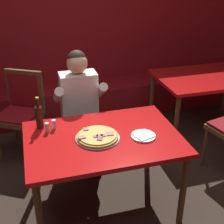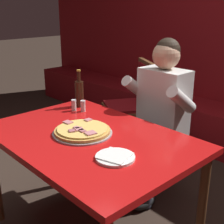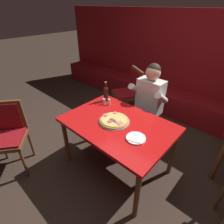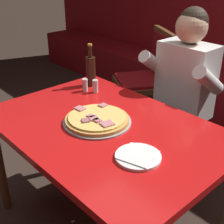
% 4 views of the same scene
% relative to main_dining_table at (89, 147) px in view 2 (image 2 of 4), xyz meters
% --- Properties ---
extents(main_dining_table, '(1.30, 0.90, 0.75)m').
position_rel_main_dining_table_xyz_m(main_dining_table, '(0.00, 0.00, 0.00)').
color(main_dining_table, brown).
rests_on(main_dining_table, ground_plane).
extents(pizza, '(0.37, 0.37, 0.05)m').
position_rel_main_dining_table_xyz_m(pizza, '(-0.05, -0.01, 0.10)').
color(pizza, '#9E9EA3').
rests_on(pizza, main_dining_table).
extents(plate_white_paper, '(0.21, 0.21, 0.02)m').
position_rel_main_dining_table_xyz_m(plate_white_paper, '(0.33, -0.09, 0.09)').
color(plate_white_paper, white).
rests_on(plate_white_paper, main_dining_table).
extents(beer_bottle, '(0.07, 0.07, 0.29)m').
position_rel_main_dining_table_xyz_m(beer_bottle, '(-0.50, 0.31, 0.19)').
color(beer_bottle, black).
rests_on(beer_bottle, main_dining_table).
extents(shaker_red_pepper_flakes, '(0.04, 0.04, 0.09)m').
position_rel_main_dining_table_xyz_m(shaker_red_pepper_flakes, '(-0.44, 0.21, 0.12)').
color(shaker_red_pepper_flakes, silver).
rests_on(shaker_red_pepper_flakes, main_dining_table).
extents(shaker_parmesan, '(0.04, 0.04, 0.09)m').
position_rel_main_dining_table_xyz_m(shaker_parmesan, '(-0.38, 0.25, 0.12)').
color(shaker_parmesan, silver).
rests_on(shaker_parmesan, main_dining_table).
extents(diner_seated_blue_shirt, '(0.53, 0.53, 1.27)m').
position_rel_main_dining_table_xyz_m(diner_seated_blue_shirt, '(-0.06, 0.72, 0.04)').
color(diner_seated_blue_shirt, black).
rests_on(diner_seated_blue_shirt, ground_plane).
extents(dining_chair_far_right, '(0.60, 0.60, 0.98)m').
position_rel_main_dining_table_xyz_m(dining_chair_far_right, '(-0.66, 1.12, -0.08)').
color(dining_chair_far_right, brown).
rests_on(dining_chair_far_right, ground_plane).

